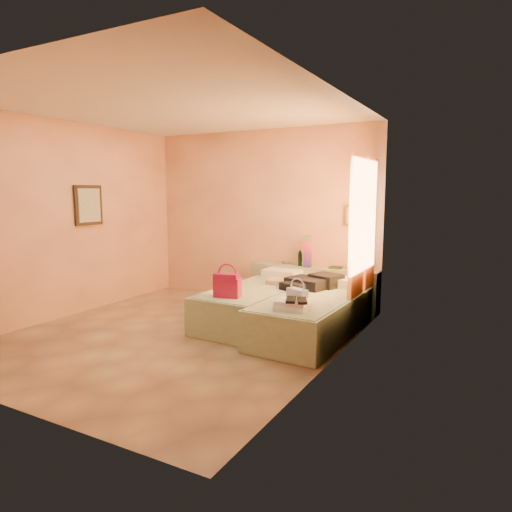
{
  "coord_description": "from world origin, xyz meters",
  "views": [
    {
      "loc": [
        3.52,
        -4.45,
        1.8
      ],
      "look_at": [
        0.65,
        0.85,
        0.95
      ],
      "focal_mm": 32.0,
      "sensor_mm": 36.0,
      "label": 1
    }
  ],
  "objects": [
    {
      "name": "khaki_garment",
      "position": [
        0.79,
        1.35,
        0.53
      ],
      "size": [
        0.44,
        0.38,
        0.07
      ],
      "primitive_type": "cube",
      "rotation": [
        0.0,
        0.0,
        0.2
      ],
      "color": "tan",
      "rests_on": "bed_left"
    },
    {
      "name": "bed_right",
      "position": [
        1.5,
        0.77,
        0.25
      ],
      "size": [
        0.96,
        2.03,
        0.5
      ],
      "primitive_type": "cube",
      "rotation": [
        0.0,
        0.0,
        -0.03
      ],
      "color": "#A5BA96",
      "rests_on": "ground"
    },
    {
      "name": "headboard_ledge",
      "position": [
        0.98,
        2.1,
        0.33
      ],
      "size": [
        2.05,
        0.3,
        0.65
      ],
      "primitive_type": "cube",
      "color": "#989F82",
      "rests_on": "ground"
    },
    {
      "name": "rainbow_box",
      "position": [
        0.91,
        2.03,
        0.9
      ],
      "size": [
        0.13,
        0.13,
        0.49
      ],
      "primitive_type": "cube",
      "rotation": [
        0.0,
        0.0,
        0.17
      ],
      "color": "#AE1542",
      "rests_on": "headboard_ledge"
    },
    {
      "name": "ground",
      "position": [
        0.0,
        0.0,
        0.0
      ],
      "size": [
        4.5,
        4.5,
        0.0
      ],
      "primitive_type": "plane",
      "color": "tan",
      "rests_on": "ground"
    },
    {
      "name": "green_book",
      "position": [
        1.34,
        2.11,
        0.67
      ],
      "size": [
        0.19,
        0.14,
        0.03
      ],
      "primitive_type": "cube",
      "rotation": [
        0.0,
        0.0,
        0.03
      ],
      "color": "#223F23",
      "rests_on": "headboard_ledge"
    },
    {
      "name": "small_dish",
      "position": [
        0.47,
        2.19,
        0.66
      ],
      "size": [
        0.15,
        0.15,
        0.03
      ],
      "primitive_type": "cylinder",
      "rotation": [
        0.0,
        0.0,
        0.32
      ],
      "color": "#4D8D5E",
      "rests_on": "headboard_ledge"
    },
    {
      "name": "water_bottle",
      "position": [
        0.77,
        2.08,
        0.76
      ],
      "size": [
        0.07,
        0.07,
        0.23
      ],
      "primitive_type": "cylinder",
      "rotation": [
        0.0,
        0.0,
        0.03
      ],
      "color": "#133617",
      "rests_on": "headboard_ledge"
    },
    {
      "name": "sandal_pair",
      "position": [
        1.57,
        0.08,
        0.61
      ],
      "size": [
        0.28,
        0.32,
        0.03
      ],
      "primitive_type": "cube",
      "rotation": [
        0.0,
        0.0,
        0.35
      ],
      "color": "black",
      "rests_on": "towel_stack"
    },
    {
      "name": "clothes_pile",
      "position": [
        1.28,
        1.26,
        0.59
      ],
      "size": [
        0.7,
        0.7,
        0.17
      ],
      "primitive_type": "cube",
      "rotation": [
        0.0,
        0.0,
        -0.23
      ],
      "color": "black",
      "rests_on": "bed_right"
    },
    {
      "name": "room_walls",
      "position": [
        0.21,
        0.57,
        1.79
      ],
      "size": [
        4.02,
        4.51,
        2.81
      ],
      "color": "#F5BB83",
      "rests_on": "ground"
    },
    {
      "name": "blue_handbag",
      "position": [
        1.44,
        0.41,
        0.58
      ],
      "size": [
        0.28,
        0.2,
        0.17
      ],
      "primitive_type": "cube",
      "rotation": [
        0.0,
        0.0,
        -0.39
      ],
      "color": "#3E5C95",
      "rests_on": "bed_right"
    },
    {
      "name": "flower_vase",
      "position": [
        1.74,
        2.09,
        0.8
      ],
      "size": [
        0.22,
        0.22,
        0.29
      ],
      "primitive_type": "cube",
      "rotation": [
        0.0,
        0.0,
        0.01
      ],
      "color": "white",
      "rests_on": "headboard_ledge"
    },
    {
      "name": "magenta_handbag",
      "position": [
        0.56,
        0.27,
        0.65
      ],
      "size": [
        0.35,
        0.25,
        0.3
      ],
      "primitive_type": "cube",
      "rotation": [
        0.0,
        0.0,
        0.24
      ],
      "color": "#AE1542",
      "rests_on": "bed_left"
    },
    {
      "name": "towel_stack",
      "position": [
        1.51,
        0.1,
        0.55
      ],
      "size": [
        0.38,
        0.34,
        0.1
      ],
      "primitive_type": "cube",
      "rotation": [
        0.0,
        0.0,
        0.12
      ],
      "color": "white",
      "rests_on": "bed_right"
    },
    {
      "name": "bed_left",
      "position": [
        0.6,
        0.98,
        0.25
      ],
      "size": [
        0.96,
        2.03,
        0.5
      ],
      "primitive_type": "cube",
      "rotation": [
        0.0,
        0.0,
        -0.03
      ],
      "color": "#A5BA96",
      "rests_on": "ground"
    }
  ]
}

